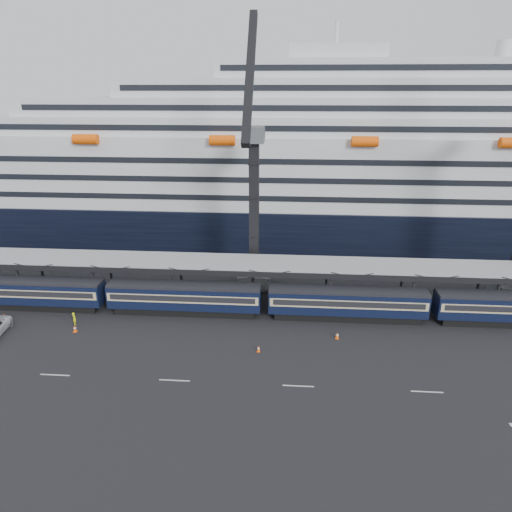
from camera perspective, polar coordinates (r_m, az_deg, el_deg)
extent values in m
plane|color=black|center=(50.96, 21.61, -12.89)|extent=(260.00, 260.00, 0.00)
cube|color=beige|center=(50.65, -23.83, -13.44)|extent=(3.00, 0.15, 0.02)
cube|color=beige|center=(46.54, -10.17, -15.05)|extent=(3.00, 0.15, 0.02)
cube|color=beige|center=(45.32, 5.31, -15.87)|extent=(3.00, 0.15, 0.02)
cube|color=beige|center=(47.23, 20.60, -15.61)|extent=(3.00, 0.15, 0.02)
cube|color=black|center=(65.67, -26.18, -5.42)|extent=(17.48, 2.40, 0.90)
cube|color=black|center=(64.97, -26.42, -3.99)|extent=(19.00, 2.80, 2.70)
cube|color=#C5B68B|center=(64.85, -26.47, -3.75)|extent=(18.62, 2.92, 1.05)
cube|color=black|center=(64.84, -26.47, -3.70)|extent=(17.86, 2.98, 0.70)
cube|color=black|center=(64.41, -26.63, -2.77)|extent=(19.00, 2.50, 0.35)
cube|color=black|center=(58.37, -8.83, -6.61)|extent=(17.48, 2.40, 0.90)
cube|color=black|center=(57.57, -8.92, -5.02)|extent=(19.00, 2.80, 2.70)
cube|color=#C5B68B|center=(57.45, -8.94, -4.75)|extent=(18.62, 2.92, 1.05)
cube|color=black|center=(57.43, -8.94, -4.70)|extent=(17.86, 2.98, 0.70)
cube|color=black|center=(56.95, -9.01, -3.65)|extent=(19.00, 2.50, 0.35)
cube|color=black|center=(57.45, 11.18, -7.24)|extent=(17.48, 2.40, 0.90)
cube|color=black|center=(56.65, 11.30, -5.62)|extent=(19.00, 2.80, 2.70)
cube|color=#C5B68B|center=(56.52, 11.32, -5.35)|extent=(18.62, 2.92, 1.05)
cube|color=black|center=(56.50, 11.33, -5.30)|extent=(17.86, 2.98, 0.70)
cube|color=black|center=(56.01, 11.41, -4.25)|extent=(19.00, 2.50, 0.35)
cube|color=gray|center=(60.54, 18.62, -1.33)|extent=(130.00, 6.00, 0.25)
cube|color=black|center=(57.97, 19.26, -2.71)|extent=(130.00, 0.25, 0.70)
cube|color=black|center=(63.36, 17.97, -0.58)|extent=(130.00, 0.25, 0.70)
cube|color=black|center=(66.75, -27.47, -3.11)|extent=(0.25, 0.25, 5.40)
cube|color=black|center=(71.18, -25.23, -1.34)|extent=(0.25, 0.25, 5.40)
cube|color=black|center=(62.15, -19.57, -3.58)|extent=(0.25, 0.25, 5.40)
cube|color=black|center=(66.88, -17.73, -1.65)|extent=(0.25, 0.25, 5.40)
cube|color=black|center=(58.91, -10.59, -4.03)|extent=(0.25, 0.25, 5.40)
cube|color=black|center=(63.88, -9.37, -1.96)|extent=(0.25, 0.25, 5.40)
cube|color=black|center=(57.25, -0.83, -4.41)|extent=(0.25, 0.25, 5.40)
cube|color=black|center=(62.35, -0.38, -2.24)|extent=(0.25, 0.25, 5.40)
cube|color=black|center=(57.31, 9.21, -4.66)|extent=(0.25, 0.25, 5.40)
cube|color=black|center=(62.41, 8.82, -2.48)|extent=(0.25, 0.25, 5.40)
cube|color=black|center=(59.09, 18.94, -4.77)|extent=(0.25, 0.25, 5.40)
cube|color=black|center=(64.04, 17.77, -2.65)|extent=(0.25, 0.25, 5.40)
cube|color=black|center=(62.44, 27.87, -4.75)|extent=(0.25, 0.25, 5.40)
cube|color=black|center=(67.15, 26.10, -2.74)|extent=(0.25, 0.25, 5.40)
cube|color=black|center=(90.90, 13.85, 5.06)|extent=(200.00, 28.00, 7.00)
cube|color=silver|center=(88.93, 14.38, 10.96)|extent=(190.00, 26.88, 12.00)
cube|color=silver|center=(88.07, 14.82, 15.77)|extent=(160.00, 24.64, 3.00)
cube|color=black|center=(75.96, 16.44, 14.96)|extent=(153.60, 0.12, 0.90)
cube|color=silver|center=(87.91, 15.00, 17.71)|extent=(124.00, 21.84, 3.00)
cube|color=black|center=(77.14, 16.46, 17.27)|extent=(119.04, 0.12, 0.90)
cube|color=silver|center=(87.85, 15.19, 19.66)|extent=(90.00, 19.04, 3.00)
cube|color=black|center=(78.44, 16.48, 19.51)|extent=(86.40, 0.12, 0.90)
cube|color=silver|center=(87.88, 15.39, 21.61)|extent=(56.00, 16.24, 3.00)
cube|color=black|center=(79.86, 16.50, 21.68)|extent=(53.76, 0.12, 0.90)
cube|color=silver|center=(86.96, 9.91, 23.67)|extent=(16.00, 12.00, 2.50)
cylinder|color=silver|center=(93.61, 28.60, 21.73)|extent=(2.80, 2.80, 3.00)
cylinder|color=#FF5608|center=(79.88, -20.52, 13.52)|extent=(4.00, 1.60, 1.60)
cylinder|color=#FF5608|center=(73.67, -4.24, 14.22)|extent=(4.00, 1.60, 1.60)
cylinder|color=#FF5608|center=(73.78, 13.44, 13.75)|extent=(4.00, 1.60, 1.60)
cube|color=#45484C|center=(65.03, -0.23, -2.87)|extent=(4.50, 4.50, 2.00)
cube|color=black|center=(61.74, -0.24, 5.67)|extent=(1.30, 1.30, 18.00)
cube|color=#45484C|center=(59.96, -0.25, 14.95)|extent=(2.60, 3.20, 2.00)
cube|color=black|center=(53.92, -0.78, 21.65)|extent=(0.90, 12.26, 14.37)
cube|color=black|center=(62.46, -0.07, 15.17)|extent=(0.90, 5.04, 0.90)
cube|color=black|center=(64.98, 0.11, 15.21)|extent=(2.20, 1.60, 1.60)
cube|color=#45484C|center=(70.79, 29.30, -3.66)|extent=(4.50, 4.50, 2.00)
imported|color=#F0FC0D|center=(58.98, -21.77, -7.27)|extent=(0.68, 0.67, 1.58)
cube|color=#FF5608|center=(64.27, -28.93, -6.90)|extent=(0.40, 0.40, 0.04)
cone|color=#FF5608|center=(64.11, -28.99, -6.58)|extent=(0.34, 0.34, 0.76)
cylinder|color=white|center=(64.11, -28.99, -6.58)|extent=(0.29, 0.29, 0.13)
cube|color=#FF5608|center=(57.69, -21.65, -8.76)|extent=(0.44, 0.44, 0.05)
cone|color=#FF5608|center=(57.49, -21.71, -8.38)|extent=(0.37, 0.37, 0.82)
cylinder|color=white|center=(57.49, -21.71, -8.38)|extent=(0.31, 0.31, 0.14)
cube|color=#FF5608|center=(50.10, 0.31, -11.84)|extent=(0.36, 0.36, 0.04)
cone|color=#FF5608|center=(49.90, 0.31, -11.48)|extent=(0.31, 0.31, 0.69)
cylinder|color=white|center=(49.90, 0.31, -11.48)|extent=(0.26, 0.26, 0.12)
cube|color=#FF5608|center=(53.21, 10.10, -10.09)|extent=(0.41, 0.41, 0.04)
cone|color=#FF5608|center=(53.00, 10.13, -9.70)|extent=(0.35, 0.35, 0.79)
cylinder|color=white|center=(53.00, 10.13, -9.70)|extent=(0.29, 0.29, 0.13)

